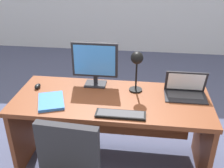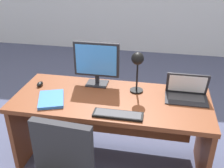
# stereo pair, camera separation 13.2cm
# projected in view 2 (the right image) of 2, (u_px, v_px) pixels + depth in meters

# --- Properties ---
(ground) EXTENTS (12.00, 12.00, 0.00)m
(ground) POSITION_uv_depth(u_px,v_px,m) (131.00, 91.00, 3.96)
(ground) COLOR #474C6B
(desk) EXTENTS (1.72, 0.71, 0.73)m
(desk) POSITION_uv_depth(u_px,v_px,m) (112.00, 114.00, 2.45)
(desk) COLOR brown
(desk) RESTS_ON ground
(monitor) EXTENTS (0.43, 0.16, 0.42)m
(monitor) POSITION_uv_depth(u_px,v_px,m) (96.00, 61.00, 2.44)
(monitor) COLOR black
(monitor) RESTS_ON desk
(laptop) EXTENTS (0.36, 0.24, 0.22)m
(laptop) POSITION_uv_depth(u_px,v_px,m) (187.00, 90.00, 2.30)
(laptop) COLOR black
(laptop) RESTS_ON desk
(keyboard) EXTENTS (0.39, 0.12, 0.02)m
(keyboard) POSITION_uv_depth(u_px,v_px,m) (118.00, 115.00, 2.06)
(keyboard) COLOR black
(keyboard) RESTS_ON desk
(mouse) EXTENTS (0.05, 0.09, 0.04)m
(mouse) POSITION_uv_depth(u_px,v_px,m) (40.00, 84.00, 2.51)
(mouse) COLOR black
(mouse) RESTS_ON desk
(desk_lamp) EXTENTS (0.12, 0.14, 0.39)m
(desk_lamp) POSITION_uv_depth(u_px,v_px,m) (137.00, 64.00, 2.28)
(desk_lamp) COLOR black
(desk_lamp) RESTS_ON desk
(book) EXTENTS (0.30, 0.35, 0.03)m
(book) POSITION_uv_depth(u_px,v_px,m) (51.00, 99.00, 2.27)
(book) COLOR blue
(book) RESTS_ON desk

